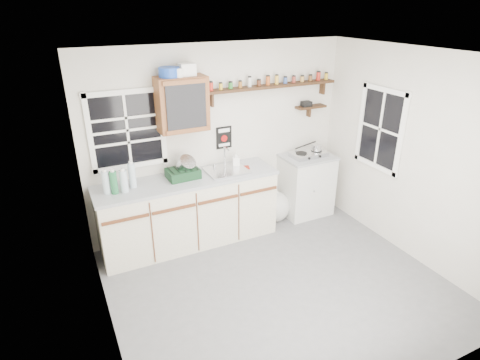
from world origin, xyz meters
name	(u,v)px	position (x,y,z in m)	size (l,w,h in m)	color
room	(283,185)	(0.00, 0.00, 1.25)	(3.64, 3.24, 2.54)	#5B5A5D
main_cabinet	(189,211)	(-0.58, 1.30, 0.46)	(2.31, 0.63, 0.92)	beige
right_cabinet	(306,184)	(1.25, 1.32, 0.46)	(0.73, 0.57, 0.91)	silver
sink	(226,170)	(-0.05, 1.30, 0.93)	(0.52, 0.44, 0.29)	silver
upper_cabinet	(182,104)	(-0.55, 1.44, 1.82)	(0.60, 0.32, 0.65)	#5E2B17
upper_cabinet_clutter	(176,71)	(-0.60, 1.44, 2.21)	(0.43, 0.24, 0.14)	#1C46B6
spice_shelf	(272,85)	(0.72, 1.51, 1.93)	(1.91, 0.18, 0.34)	black
secondary_shelf	(309,106)	(1.36, 1.52, 1.58)	(0.45, 0.16, 0.24)	black
warning_sign	(224,138)	(0.05, 1.59, 1.28)	(0.22, 0.02, 0.30)	black
window_back	(127,130)	(-1.20, 1.59, 1.55)	(0.93, 0.03, 0.98)	black
window_right	(380,129)	(1.79, 0.55, 1.45)	(0.03, 0.78, 1.08)	black
water_bottles	(120,180)	(-1.40, 1.29, 1.06)	(0.39, 0.17, 0.33)	silver
dish_rack	(184,171)	(-0.61, 1.34, 1.01)	(0.40, 0.31, 0.29)	black
soap_bottle	(236,159)	(0.14, 1.40, 1.02)	(0.09, 0.09, 0.20)	silver
rag	(244,168)	(0.21, 1.28, 0.93)	(0.13, 0.11, 0.02)	maroon
hotplate	(309,154)	(1.25, 1.31, 0.94)	(0.53, 0.29, 0.08)	silver
saucepan	(316,148)	(1.37, 1.31, 1.02)	(0.34, 0.25, 0.16)	silver
trash_bag	(275,206)	(0.73, 1.32, 0.21)	(0.43, 0.39, 0.49)	beige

